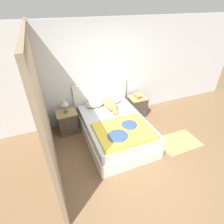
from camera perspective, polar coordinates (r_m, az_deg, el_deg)
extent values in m
plane|color=brown|center=(3.68, 7.74, -18.76)|extent=(16.00, 16.00, 0.00)
cube|color=silver|center=(4.52, -4.37, 12.29)|extent=(9.00, 0.06, 2.55)
cube|color=gray|center=(3.36, -21.70, 2.11)|extent=(0.06, 3.10, 2.55)
cube|color=white|center=(4.22, 1.01, -6.94)|extent=(1.37, 1.95, 0.32)
cube|color=silver|center=(4.05, 1.05, -3.95)|extent=(1.31, 1.89, 0.23)
cube|color=white|center=(4.78, -3.65, 3.63)|extent=(1.45, 0.04, 1.06)
cylinder|color=white|center=(4.54, -3.88, 9.47)|extent=(1.45, 0.06, 0.06)
cube|color=#4C4238|center=(4.51, -14.30, -3.29)|extent=(0.45, 0.40, 0.55)
cube|color=tan|center=(4.35, -14.81, -0.21)|extent=(0.47, 0.42, 0.03)
sphere|color=tan|center=(4.25, -14.09, -3.15)|extent=(0.02, 0.02, 0.02)
cube|color=#4C4238|center=(5.04, 8.22, 1.71)|extent=(0.45, 0.40, 0.55)
cube|color=tan|center=(4.90, 8.48, 4.60)|extent=(0.47, 0.42, 0.03)
sphere|color=tan|center=(4.82, 9.55, 2.09)|extent=(0.02, 0.02, 0.02)
ellipsoid|color=beige|center=(4.47, -5.67, 2.75)|extent=(0.47, 0.33, 0.15)
ellipsoid|color=beige|center=(4.61, 0.17, 3.93)|extent=(0.47, 0.33, 0.15)
cube|color=yellow|center=(3.64, 3.88, -6.10)|extent=(1.14, 0.94, 0.06)
ellipsoid|color=#334C7F|center=(3.44, 1.91, -7.65)|extent=(0.40, 0.38, 0.05)
ellipsoid|color=#334C7F|center=(3.74, 5.66, -4.05)|extent=(0.34, 0.33, 0.05)
ellipsoid|color=tan|center=(4.36, -0.58, 2.51)|extent=(0.29, 0.58, 0.21)
sphere|color=tan|center=(4.13, 1.08, -0.02)|extent=(0.14, 0.14, 0.14)
ellipsoid|color=tan|center=(4.09, 1.41, -0.57)|extent=(0.06, 0.08, 0.06)
cone|color=tan|center=(4.10, 0.53, 0.56)|extent=(0.04, 0.04, 0.05)
cone|color=tan|center=(4.12, 1.52, 0.78)|extent=(0.04, 0.04, 0.05)
ellipsoid|color=tan|center=(4.60, -1.21, 3.46)|extent=(0.17, 0.26, 0.07)
cube|color=orange|center=(4.90, 8.27, 5.00)|extent=(0.18, 0.20, 0.03)
cube|color=#703D7F|center=(4.89, 8.49, 5.21)|extent=(0.16, 0.21, 0.02)
cube|color=gold|center=(4.89, 8.44, 5.53)|extent=(0.14, 0.22, 0.03)
cylinder|color=#336B4C|center=(4.32, -14.82, -0.03)|extent=(0.11, 0.11, 0.02)
cylinder|color=#336B4C|center=(4.27, -15.02, 1.17)|extent=(0.02, 0.02, 0.19)
cone|color=beige|center=(4.19, -15.33, 2.97)|extent=(0.19, 0.19, 0.12)
cube|color=tan|center=(4.52, 20.94, -9.03)|extent=(0.95, 0.65, 0.00)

